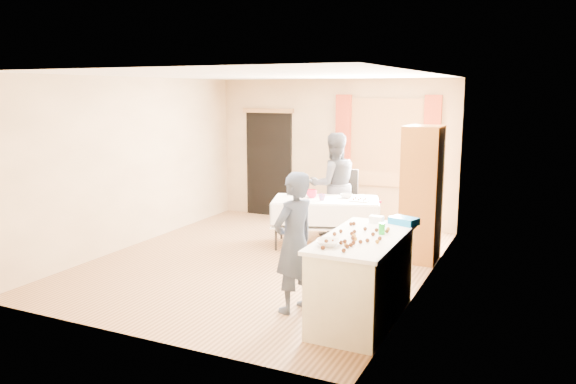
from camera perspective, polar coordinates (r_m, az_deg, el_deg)
The scene contains 29 objects.
floor at distance 8.06m, azimuth -2.48°, elevation -7.10°, with size 4.50×5.50×0.02m, color #9E7047.
ceiling at distance 7.70m, azimuth -2.63°, elevation 11.86°, with size 4.50×5.50×0.02m, color white.
wall_back at distance 10.28m, azimuth 4.61°, elevation 4.13°, with size 4.50×0.02×2.60m, color tan.
wall_front at distance 5.51m, azimuth -15.96°, elevation -1.59°, with size 4.50×0.02×2.60m, color tan.
wall_left at distance 9.03m, azimuth -15.38°, elevation 2.94°, with size 0.02×5.50×2.60m, color tan.
wall_right at distance 7.03m, azimuth 14.02°, elevation 1.00°, with size 0.02×5.50×2.60m, color tan.
window_frame at distance 9.92m, azimuth 9.98°, elevation 4.94°, with size 1.32×0.06×1.52m, color olive.
window_pane at distance 9.90m, azimuth 9.96°, elevation 4.93°, with size 1.20×0.02×1.40m, color white.
curtain_left at distance 10.10m, azimuth 5.62°, elevation 5.14°, with size 0.28×0.06×1.65m, color maroon.
curtain_right at distance 9.69m, azimuth 14.37°, elevation 4.66°, with size 0.28×0.06×1.65m, color maroon.
doorway at distance 10.81m, azimuth -1.95°, elevation 2.85°, with size 0.95×0.04×2.00m, color black.
door_lintel at distance 10.70m, azimuth -2.05°, elevation 8.26°, with size 1.05×0.06×0.08m, color olive.
cabinet at distance 8.10m, azimuth 13.42°, elevation -0.22°, with size 0.50×0.60×1.92m, color brown.
counter at distance 6.01m, azimuth 7.55°, elevation -8.67°, with size 0.76×1.61×0.91m.
party_table at distance 8.73m, azimuth 3.83°, elevation -2.66°, with size 1.81×1.31×0.75m.
chair at distance 9.57m, azimuth 5.53°, elevation -2.29°, with size 0.49×0.49×1.08m.
girl at distance 6.09m, azimuth 0.62°, elevation -5.14°, with size 0.54×0.66×1.55m, color #262D40.
woman at distance 9.31m, azimuth 4.64°, elevation 0.74°, with size 1.06×1.03×1.72m, color black.
soda_can at distance 5.96m, azimuth 9.51°, elevation -3.70°, with size 0.07×0.07×0.12m, color #199524.
mixing_bowl at distance 5.48m, azimuth 4.08°, elevation -5.18°, with size 0.29×0.29×0.06m, color white.
foam_block at distance 6.47m, azimuth 8.98°, elevation -2.76°, with size 0.15×0.10×0.08m, color white.
blue_basket at distance 6.45m, azimuth 11.69°, elevation -2.88°, with size 0.30×0.20×0.08m, color #107ACE.
pitcher at distance 8.55m, azimuth 0.86°, elevation -0.07°, with size 0.11×0.11×0.22m, color silver.
cup_red at distance 8.73m, azimuth 2.42°, elevation -0.17°, with size 0.21×0.21×0.13m, color red.
cup_rainbow at distance 8.52m, azimuth 3.46°, elevation -0.53°, with size 0.14×0.14×0.10m, color red.
small_bowl at distance 8.77m, azimuth 5.95°, elevation -0.39°, with size 0.27×0.27×0.06m, color white.
pastry_tray at distance 8.53m, azimuth 7.28°, elevation -0.86°, with size 0.28×0.20×0.02m, color white.
bottle at distance 8.88m, azimuth 0.21°, elevation 0.22°, with size 0.10×0.10×0.19m, color white.
cake_balls at distance 5.74m, azimuth 6.82°, elevation -4.58°, with size 0.53×1.10×0.04m.
Camera 1 is at (3.57, -6.81, 2.40)m, focal length 35.00 mm.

